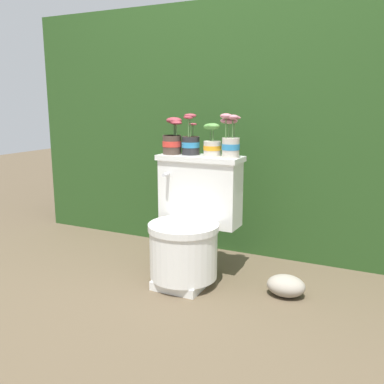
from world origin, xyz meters
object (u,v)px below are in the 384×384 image
at_px(garden_stone, 286,286).
at_px(toilet, 190,226).
at_px(potted_plant_middle, 212,143).
at_px(potted_plant_left, 173,140).
at_px(potted_plant_midleft, 191,142).
at_px(potted_plant_midright, 231,140).

bearing_deg(garden_stone, toilet, -177.99).
bearing_deg(potted_plant_middle, toilet, -116.26).
bearing_deg(toilet, potted_plant_middle, 63.74).
height_order(toilet, potted_plant_middle, potted_plant_middle).
height_order(potted_plant_left, potted_plant_middle, potted_plant_left).
distance_m(potted_plant_midleft, potted_plant_middle, 0.14).
bearing_deg(potted_plant_midright, potted_plant_middle, 167.58).
height_order(potted_plant_left, potted_plant_midright, potted_plant_midright).
height_order(toilet, garden_stone, toilet).
bearing_deg(potted_plant_left, potted_plant_middle, 4.04).
relative_size(potted_plant_middle, garden_stone, 0.92).
bearing_deg(potted_plant_midleft, toilet, -64.32).
bearing_deg(potted_plant_midleft, potted_plant_midright, -5.75).
relative_size(toilet, garden_stone, 3.47).
distance_m(toilet, garden_stone, 0.62).
relative_size(potted_plant_midright, garden_stone, 1.19).
bearing_deg(garden_stone, potted_plant_middle, 165.78).
xyz_separation_m(potted_plant_left, potted_plant_middle, (0.25, 0.02, -0.01)).
height_order(toilet, potted_plant_left, potted_plant_left).
bearing_deg(garden_stone, potted_plant_left, 171.84).
bearing_deg(potted_plant_left, potted_plant_midleft, 8.87).
distance_m(potted_plant_left, potted_plant_midleft, 0.11).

